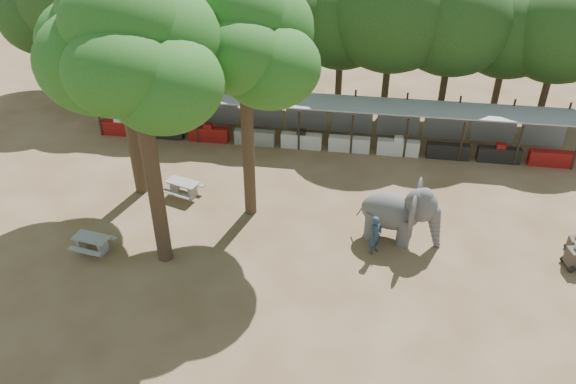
# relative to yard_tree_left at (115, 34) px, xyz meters

# --- Properties ---
(ground) EXTENTS (100.00, 100.00, 0.00)m
(ground) POSITION_rel_yard_tree_left_xyz_m (9.13, -7.19, -8.20)
(ground) COLOR brown
(ground) RESTS_ON ground
(vendor_stalls) EXTENTS (28.00, 2.99, 2.80)m
(vendor_stalls) POSITION_rel_yard_tree_left_xyz_m (9.13, 6.65, -7.02)
(vendor_stalls) COLOR gray
(vendor_stalls) RESTS_ON ground
(yard_tree_left) EXTENTS (7.10, 6.90, 11.02)m
(yard_tree_left) POSITION_rel_yard_tree_left_xyz_m (0.00, 0.00, 0.00)
(yard_tree_left) COLOR #332316
(yard_tree_left) RESTS_ON ground
(yard_tree_center) EXTENTS (7.10, 6.90, 12.04)m
(yard_tree_center) POSITION_rel_yard_tree_left_xyz_m (3.00, -5.00, 1.01)
(yard_tree_center) COLOR #332316
(yard_tree_center) RESTS_ON ground
(yard_tree_back) EXTENTS (7.10, 6.90, 11.36)m
(yard_tree_back) POSITION_rel_yard_tree_left_xyz_m (6.00, -1.00, 0.34)
(yard_tree_back) COLOR #332316
(yard_tree_back) RESTS_ON ground
(backdrop_trees) EXTENTS (46.46, 5.95, 8.33)m
(backdrop_trees) POSITION_rel_yard_tree_left_xyz_m (9.13, 11.81, -2.69)
(backdrop_trees) COLOR #332316
(backdrop_trees) RESTS_ON ground
(elephant) EXTENTS (3.88, 2.88, 2.89)m
(elephant) POSITION_rel_yard_tree_left_xyz_m (13.25, -2.24, -6.76)
(elephant) COLOR #4A4747
(elephant) RESTS_ON ground
(handler) EXTENTS (0.78, 0.81, 1.89)m
(handler) POSITION_rel_yard_tree_left_xyz_m (12.19, -3.43, -7.26)
(handler) COLOR #26384C
(handler) RESTS_ON ground
(picnic_table_near) EXTENTS (1.81, 1.68, 0.80)m
(picnic_table_near) POSITION_rel_yard_tree_left_xyz_m (-0.18, -5.24, -7.68)
(picnic_table_near) COLOR gray
(picnic_table_near) RESTS_ON ground
(picnic_table_far) EXTENTS (2.04, 1.93, 0.83)m
(picnic_table_far) POSITION_rel_yard_tree_left_xyz_m (2.45, -0.29, -7.66)
(picnic_table_far) COLOR gray
(picnic_table_far) RESTS_ON ground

